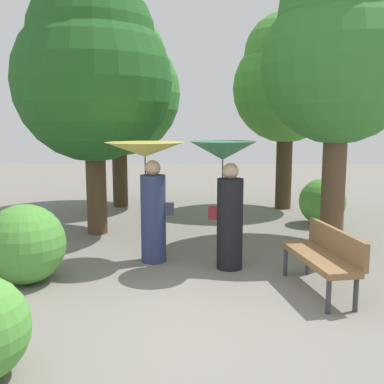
{
  "coord_description": "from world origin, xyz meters",
  "views": [
    {
      "loc": [
        0.24,
        -4.49,
        2.18
      ],
      "look_at": [
        0.0,
        2.96,
        1.04
      ],
      "focal_mm": 42.27,
      "sensor_mm": 36.0,
      "label": 1
    }
  ],
  "objects_px": {
    "person_right": "(226,183)",
    "tree_near_right": "(287,79)",
    "park_bench": "(324,254)",
    "tree_near_left": "(93,69)",
    "tree_mid_left": "(118,84)",
    "tree_mid_right": "(340,50)",
    "person_left": "(148,177)"
  },
  "relations": [
    {
      "from": "person_right",
      "to": "tree_near_right",
      "type": "distance_m",
      "value": 5.57
    },
    {
      "from": "park_bench",
      "to": "tree_near_left",
      "type": "distance_m",
      "value": 5.52
    },
    {
      "from": "tree_near_left",
      "to": "tree_mid_left",
      "type": "relative_size",
      "value": 1.0
    },
    {
      "from": "tree_near_right",
      "to": "park_bench",
      "type": "bearing_deg",
      "value": -94.43
    },
    {
      "from": "person_right",
      "to": "tree_mid_right",
      "type": "distance_m",
      "value": 3.34
    },
    {
      "from": "tree_near_right",
      "to": "tree_mid_right",
      "type": "distance_m",
      "value": 3.37
    },
    {
      "from": "person_right",
      "to": "tree_near_left",
      "type": "xyz_separation_m",
      "value": [
        -2.47,
        2.13,
        1.9
      ]
    },
    {
      "from": "park_bench",
      "to": "tree_mid_right",
      "type": "bearing_deg",
      "value": 151.25
    },
    {
      "from": "tree_near_right",
      "to": "tree_mid_left",
      "type": "bearing_deg",
      "value": 177.84
    },
    {
      "from": "tree_near_left",
      "to": "tree_mid_left",
      "type": "height_order",
      "value": "tree_mid_left"
    },
    {
      "from": "person_left",
      "to": "park_bench",
      "type": "height_order",
      "value": "person_left"
    },
    {
      "from": "park_bench",
      "to": "tree_near_right",
      "type": "height_order",
      "value": "tree_near_right"
    },
    {
      "from": "person_left",
      "to": "tree_near_left",
      "type": "bearing_deg",
      "value": 40.61
    },
    {
      "from": "park_bench",
      "to": "person_right",
      "type": "bearing_deg",
      "value": -138.48
    },
    {
      "from": "person_left",
      "to": "tree_mid_right",
      "type": "distance_m",
      "value": 4.04
    },
    {
      "from": "person_right",
      "to": "park_bench",
      "type": "height_order",
      "value": "person_right"
    },
    {
      "from": "tree_near_left",
      "to": "person_left",
      "type": "bearing_deg",
      "value": -55.02
    },
    {
      "from": "park_bench",
      "to": "tree_mid_right",
      "type": "distance_m",
      "value": 3.94
    },
    {
      "from": "tree_mid_left",
      "to": "tree_mid_right",
      "type": "bearing_deg",
      "value": -37.39
    },
    {
      "from": "park_bench",
      "to": "tree_mid_left",
      "type": "height_order",
      "value": "tree_mid_left"
    },
    {
      "from": "tree_near_left",
      "to": "tree_mid_right",
      "type": "distance_m",
      "value": 4.53
    },
    {
      "from": "tree_near_right",
      "to": "tree_mid_right",
      "type": "xyz_separation_m",
      "value": [
        0.33,
        -3.34,
        0.16
      ]
    },
    {
      "from": "person_left",
      "to": "person_right",
      "type": "bearing_deg",
      "value": -98.99
    },
    {
      "from": "park_bench",
      "to": "tree_mid_left",
      "type": "xyz_separation_m",
      "value": [
        -3.8,
        6.02,
        2.67
      ]
    },
    {
      "from": "park_bench",
      "to": "tree_near_right",
      "type": "distance_m",
      "value": 6.5
    },
    {
      "from": "park_bench",
      "to": "tree_mid_left",
      "type": "relative_size",
      "value": 0.31
    },
    {
      "from": "person_left",
      "to": "tree_mid_right",
      "type": "relative_size",
      "value": 0.37
    },
    {
      "from": "tree_near_right",
      "to": "tree_mid_right",
      "type": "bearing_deg",
      "value": -84.33
    },
    {
      "from": "person_right",
      "to": "tree_near_left",
      "type": "height_order",
      "value": "tree_near_left"
    },
    {
      "from": "tree_near_left",
      "to": "tree_mid_left",
      "type": "distance_m",
      "value": 2.95
    },
    {
      "from": "person_left",
      "to": "park_bench",
      "type": "bearing_deg",
      "value": -111.52
    },
    {
      "from": "tree_near_right",
      "to": "tree_mid_left",
      "type": "relative_size",
      "value": 0.98
    }
  ]
}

